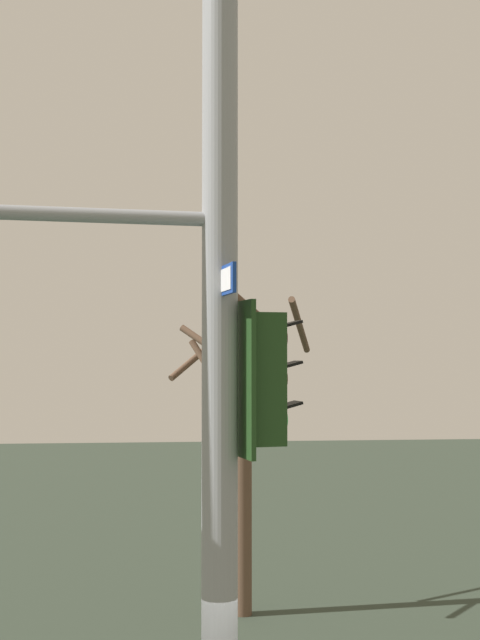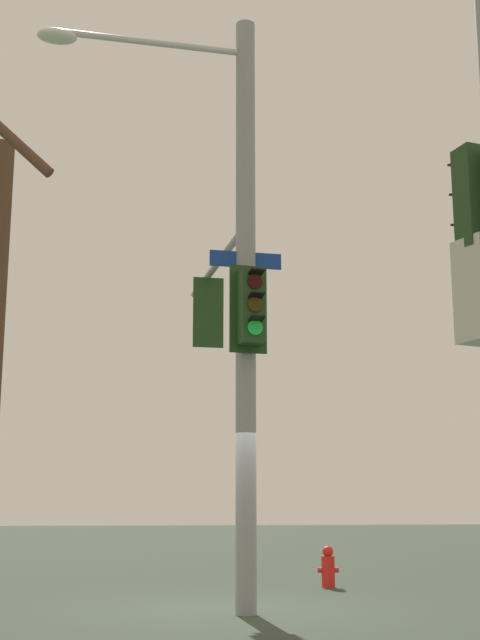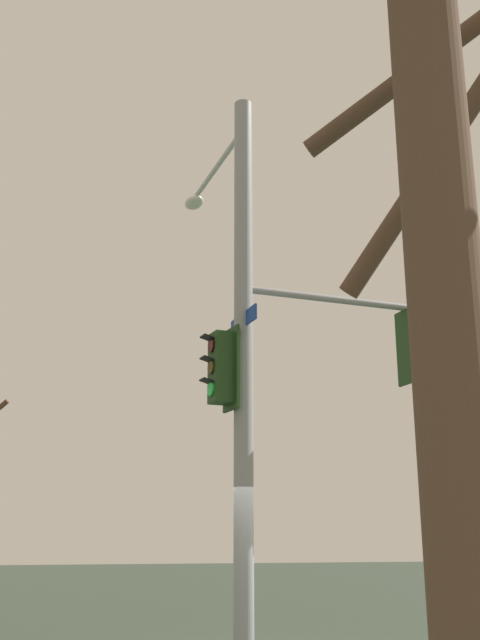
# 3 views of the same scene
# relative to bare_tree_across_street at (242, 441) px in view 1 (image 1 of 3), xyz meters

# --- Properties ---
(main_signal_pole_assembly) EXTENTS (3.76, 5.20, 8.98)m
(main_signal_pole_assembly) POSITION_rel_bare_tree_across_street_xyz_m (8.48, -1.51, 1.81)
(main_signal_pole_assembly) COLOR gray
(main_signal_pole_assembly) RESTS_ON ground
(bare_tree_across_street) EXTENTS (2.60, 2.63, 5.65)m
(bare_tree_across_street) POSITION_rel_bare_tree_across_street_xyz_m (0.00, 0.00, 0.00)
(bare_tree_across_street) COLOR brown
(bare_tree_across_street) RESTS_ON ground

